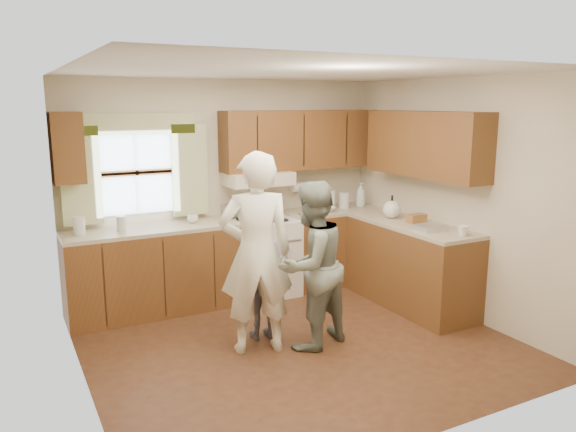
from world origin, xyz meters
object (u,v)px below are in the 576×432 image
woman_right (311,265)px  stove (262,256)px  woman_left (256,253)px  child (263,291)px

woman_right → stove: bearing=-116.0°
stove → woman_left: woman_left is taller
woman_right → woman_left: bearing=-34.7°
woman_right → child: bearing=-65.6°
child → woman_left: bearing=56.3°
child → woman_right: bearing=137.6°
stove → child: stove is taller
stove → child: size_ratio=1.13×
stove → child: 1.29m
woman_left → woman_right: size_ratio=1.18×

